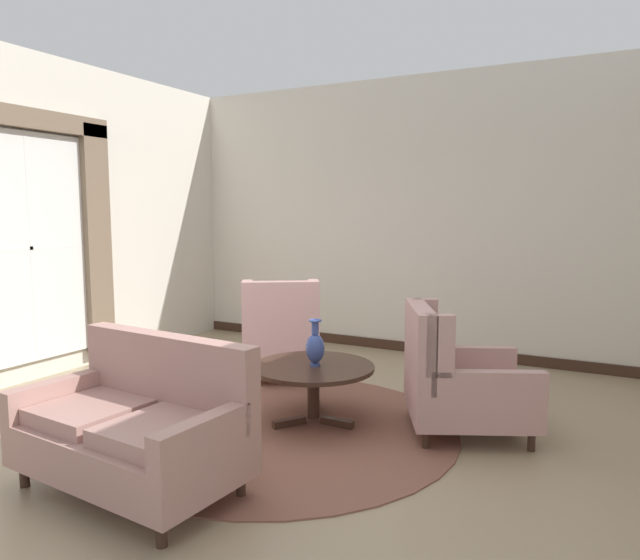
{
  "coord_description": "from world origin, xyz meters",
  "views": [
    {
      "loc": [
        2.4,
        -3.5,
        1.71
      ],
      "look_at": [
        0.12,
        0.81,
        1.14
      ],
      "focal_mm": 32.75,
      "sensor_mm": 36.0,
      "label": 1
    }
  ],
  "objects_px": {
    "porcelain_vase": "(315,347)",
    "armchair_back_corner": "(280,337)",
    "armchair_near_sideboard": "(457,381)",
    "settee": "(136,427)",
    "coffee_table": "(313,374)"
  },
  "relations": [
    {
      "from": "coffee_table",
      "to": "armchair_near_sideboard",
      "type": "relative_size",
      "value": 0.83
    },
    {
      "from": "armchair_near_sideboard",
      "to": "armchair_back_corner",
      "type": "xyz_separation_m",
      "value": [
        -1.98,
        0.6,
        0.03
      ]
    },
    {
      "from": "coffee_table",
      "to": "armchair_back_corner",
      "type": "height_order",
      "value": "armchair_back_corner"
    },
    {
      "from": "coffee_table",
      "to": "settee",
      "type": "distance_m",
      "value": 1.57
    },
    {
      "from": "porcelain_vase",
      "to": "armchair_near_sideboard",
      "type": "relative_size",
      "value": 0.32
    },
    {
      "from": "settee",
      "to": "armchair_near_sideboard",
      "type": "bearing_deg",
      "value": 55.51
    },
    {
      "from": "armchair_back_corner",
      "to": "coffee_table",
      "type": "bearing_deg",
      "value": 100.82
    },
    {
      "from": "porcelain_vase",
      "to": "settee",
      "type": "relative_size",
      "value": 0.25
    },
    {
      "from": "porcelain_vase",
      "to": "armchair_back_corner",
      "type": "height_order",
      "value": "armchair_back_corner"
    },
    {
      "from": "armchair_near_sideboard",
      "to": "armchair_back_corner",
      "type": "height_order",
      "value": "armchair_back_corner"
    },
    {
      "from": "coffee_table",
      "to": "settee",
      "type": "xyz_separation_m",
      "value": [
        -0.42,
        -1.51,
        -0.01
      ]
    },
    {
      "from": "coffee_table",
      "to": "settee",
      "type": "bearing_deg",
      "value": -105.7
    },
    {
      "from": "coffee_table",
      "to": "porcelain_vase",
      "type": "relative_size",
      "value": 2.62
    },
    {
      "from": "coffee_table",
      "to": "settee",
      "type": "relative_size",
      "value": 0.66
    },
    {
      "from": "coffee_table",
      "to": "porcelain_vase",
      "type": "xyz_separation_m",
      "value": [
        0.02,
        -0.01,
        0.23
      ]
    }
  ]
}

